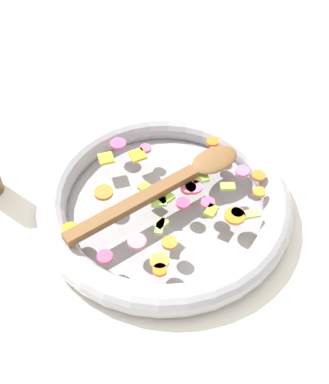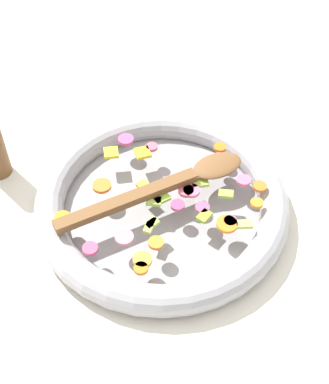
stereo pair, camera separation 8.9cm
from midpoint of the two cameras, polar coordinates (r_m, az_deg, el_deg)
The scene contains 4 objects.
ground_plane at distance 0.93m, azimuth -2.74°, elevation -2.19°, with size 4.00×4.00×0.00m, color silver.
skillet at distance 0.92m, azimuth -2.79°, elevation -1.32°, with size 0.43×0.43×0.05m.
chopped_vegetables at distance 0.88m, azimuth -1.89°, elevation -0.81°, with size 0.31×0.36×0.01m.
wooden_spoon at distance 0.89m, azimuth -1.89°, elevation 0.92°, with size 0.19×0.32×0.01m.
Camera 1 is at (0.58, -0.09, 0.72)m, focal length 50.00 mm.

